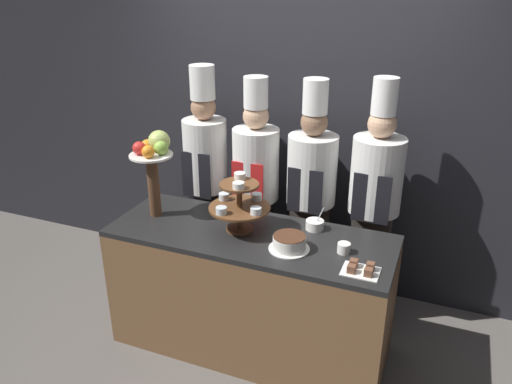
# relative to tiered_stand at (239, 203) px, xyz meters

# --- Properties ---
(ground_plane) EXTENTS (14.00, 14.00, 0.00)m
(ground_plane) POSITION_rel_tiered_stand_xyz_m (0.08, -0.36, -1.07)
(ground_plane) COLOR #5B5651
(wall_back) EXTENTS (10.00, 0.06, 2.80)m
(wall_back) POSITION_rel_tiered_stand_xyz_m (0.08, 0.99, 0.33)
(wall_back) COLOR #232328
(wall_back) RESTS_ON ground_plane
(buffet_counter) EXTENTS (1.84, 0.68, 0.88)m
(buffet_counter) POSITION_rel_tiered_stand_xyz_m (0.08, -0.02, -0.63)
(buffet_counter) COLOR brown
(buffet_counter) RESTS_ON ground_plane
(tiered_stand) EXTENTS (0.40, 0.40, 0.37)m
(tiered_stand) POSITION_rel_tiered_stand_xyz_m (0.00, 0.00, 0.00)
(tiered_stand) COLOR brown
(tiered_stand) RESTS_ON buffet_counter
(fruit_pedestal) EXTENTS (0.29, 0.29, 0.59)m
(fruit_pedestal) POSITION_rel_tiered_stand_xyz_m (-0.62, 0.01, 0.22)
(fruit_pedestal) COLOR brown
(fruit_pedestal) RESTS_ON buffet_counter
(cake_round) EXTENTS (0.25, 0.25, 0.09)m
(cake_round) POSITION_rel_tiered_stand_xyz_m (0.38, -0.12, -0.15)
(cake_round) COLOR white
(cake_round) RESTS_ON buffet_counter
(cup_white) EXTENTS (0.08, 0.08, 0.06)m
(cup_white) POSITION_rel_tiered_stand_xyz_m (0.69, -0.04, -0.16)
(cup_white) COLOR white
(cup_white) RESTS_ON buffet_counter
(cake_square_tray) EXTENTS (0.21, 0.16, 0.05)m
(cake_square_tray) POSITION_rel_tiered_stand_xyz_m (0.83, -0.21, -0.17)
(cake_square_tray) COLOR white
(cake_square_tray) RESTS_ON buffet_counter
(serving_bowl_far) EXTENTS (0.12, 0.12, 0.16)m
(serving_bowl_far) POSITION_rel_tiered_stand_xyz_m (0.45, 0.19, -0.16)
(serving_bowl_far) COLOR white
(serving_bowl_far) RESTS_ON buffet_counter
(chef_left) EXTENTS (0.34, 0.34, 1.81)m
(chef_left) POSITION_rel_tiered_stand_xyz_m (-0.57, 0.62, -0.07)
(chef_left) COLOR black
(chef_left) RESTS_ON ground_plane
(chef_center_left) EXTENTS (0.35, 0.35, 1.76)m
(chef_center_left) POSITION_rel_tiered_stand_xyz_m (-0.14, 0.62, -0.11)
(chef_center_left) COLOR #28282D
(chef_center_left) RESTS_ON ground_plane
(chef_center_right) EXTENTS (0.36, 0.36, 1.77)m
(chef_center_right) POSITION_rel_tiered_stand_xyz_m (0.30, 0.62, -0.10)
(chef_center_right) COLOR #38332D
(chef_center_right) RESTS_ON ground_plane
(chef_right) EXTENTS (0.36, 0.36, 1.81)m
(chef_right) POSITION_rel_tiered_stand_xyz_m (0.75, 0.62, -0.09)
(chef_right) COLOR #38332D
(chef_right) RESTS_ON ground_plane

